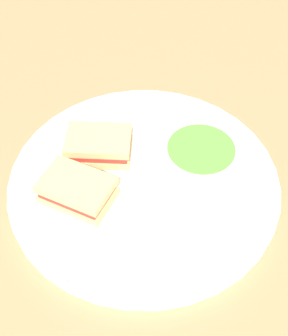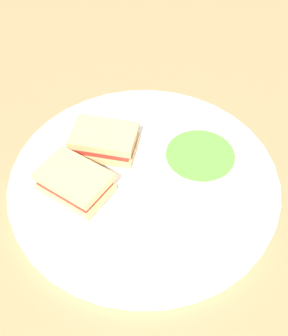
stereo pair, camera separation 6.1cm
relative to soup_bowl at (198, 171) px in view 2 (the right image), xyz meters
name	(u,v)px [view 2 (the right image)]	position (x,y,z in m)	size (l,w,h in m)	color
ground_plane	(144,184)	(0.05, -0.05, -0.05)	(2.40, 2.40, 0.00)	#9E754C
plate	(144,180)	(0.05, -0.05, -0.04)	(0.36, 0.36, 0.02)	white
soup_bowl	(198,171)	(0.00, 0.00, 0.00)	(0.10, 0.10, 0.06)	white
spoon	(203,237)	(0.04, 0.07, -0.03)	(0.11, 0.05, 0.01)	silver
sandwich_half_near	(104,141)	(0.07, -0.12, -0.02)	(0.11, 0.10, 0.03)	tan
sandwich_half_far	(75,182)	(0.14, -0.07, -0.02)	(0.09, 0.10, 0.03)	tan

